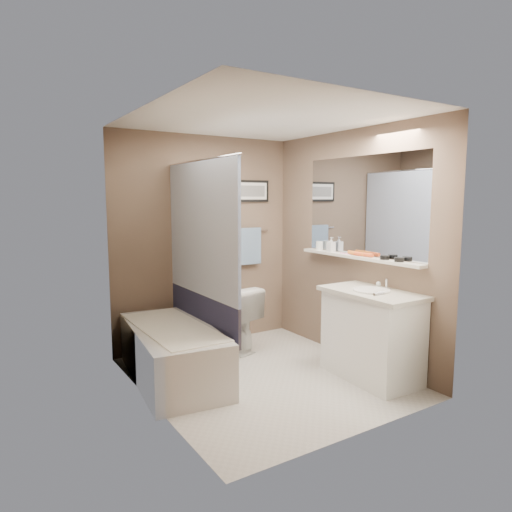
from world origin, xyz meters
TOP-DOWN VIEW (x-y plane):
  - ground at (0.00, 0.00)m, footprint 2.50×2.50m
  - ceiling at (0.00, 0.00)m, footprint 2.20×2.50m
  - wall_back at (0.00, 1.23)m, footprint 2.20×0.04m
  - wall_front at (0.00, -1.23)m, footprint 2.20×0.04m
  - wall_left at (-1.08, 0.00)m, footprint 0.04×2.50m
  - wall_right at (1.08, 0.00)m, footprint 0.04×2.50m
  - tile_surround at (-1.09, 0.50)m, footprint 0.02×1.55m
  - curtain_rod at (-0.40, 0.50)m, footprint 0.02×1.55m
  - curtain_upper at (-0.40, 0.50)m, footprint 0.03×1.45m
  - curtain_lower at (-0.40, 0.50)m, footprint 0.03×1.45m
  - mirror at (1.09, -0.15)m, footprint 0.02×1.60m
  - shelf at (1.04, -0.15)m, footprint 0.12×1.60m
  - towel_bar at (0.55, 1.22)m, footprint 0.60×0.02m
  - towel at (0.55, 1.20)m, footprint 0.34×0.05m
  - art_frame at (0.55, 1.23)m, footprint 0.62×0.02m
  - art_mat at (0.55, 1.22)m, footprint 0.56×0.00m
  - art_image at (0.55, 1.22)m, footprint 0.50×0.00m
  - door at (0.55, -1.24)m, footprint 0.80×0.02m
  - door_handle at (0.22, -1.19)m, footprint 0.10×0.02m
  - bathtub at (-0.75, 0.43)m, footprint 0.87×1.57m
  - tub_rim at (-0.75, 0.43)m, footprint 0.56×1.36m
  - toilet at (0.11, 0.87)m, footprint 0.57×0.79m
  - vanity at (0.85, -0.55)m, footprint 0.54×0.92m
  - countertop at (0.84, -0.55)m, footprint 0.54×0.96m
  - sink_basin at (0.83, -0.55)m, footprint 0.34×0.34m
  - faucet_spout at (1.03, -0.55)m, footprint 0.02×0.02m
  - faucet_knob at (1.03, -0.45)m, footprint 0.05×0.05m
  - candle_bowl_near at (1.04, -0.68)m, footprint 0.09×0.09m
  - candle_bowl_far at (1.04, -0.51)m, footprint 0.09×0.09m
  - hair_brush_front at (1.04, -0.24)m, footprint 0.06×0.22m
  - hair_brush_back at (1.04, -0.13)m, footprint 0.04×0.22m
  - pink_comb at (1.04, 0.02)m, footprint 0.03×0.16m
  - glass_jar at (1.04, 0.45)m, footprint 0.08×0.08m
  - soap_bottle at (1.04, 0.25)m, footprint 0.07×0.07m

SIDE VIEW (x-z plane):
  - ground at x=0.00m, z-range 0.00..0.00m
  - bathtub at x=-0.75m, z-range 0.00..0.50m
  - toilet at x=0.11m, z-range 0.00..0.73m
  - vanity at x=0.85m, z-range 0.00..0.80m
  - tub_rim at x=-0.75m, z-range 0.49..0.51m
  - curtain_lower at x=-0.40m, z-range 0.40..0.76m
  - countertop at x=0.84m, z-range 0.80..0.84m
  - sink_basin at x=0.83m, z-range 0.84..0.86m
  - faucet_knob at x=1.03m, z-range 0.84..0.90m
  - faucet_spout at x=1.03m, z-range 0.84..0.94m
  - tile_surround at x=-1.09m, z-range 0.00..2.00m
  - door at x=0.55m, z-range 0.00..2.00m
  - door_handle at x=0.22m, z-range 0.99..1.01m
  - shelf at x=1.04m, z-range 1.09..1.11m
  - pink_comb at x=1.04m, z-range 1.11..1.12m
  - towel at x=0.55m, z-range 0.90..1.34m
  - candle_bowl_near at x=1.04m, z-range 1.11..1.16m
  - candle_bowl_far at x=1.04m, z-range 1.11..1.16m
  - hair_brush_front at x=1.04m, z-range 1.12..1.16m
  - hair_brush_back at x=1.04m, z-range 1.12..1.16m
  - glass_jar at x=1.04m, z-range 1.11..1.22m
  - soap_bottle at x=1.04m, z-range 1.11..1.27m
  - wall_back at x=0.00m, z-range 0.00..2.40m
  - wall_front at x=0.00m, z-range 0.00..2.40m
  - wall_left at x=-1.08m, z-range 0.00..2.40m
  - wall_right at x=1.08m, z-range 0.00..2.40m
  - towel_bar at x=0.55m, z-range 1.29..1.31m
  - curtain_upper at x=-0.40m, z-range 0.76..2.04m
  - mirror at x=1.09m, z-range 1.12..2.12m
  - art_frame at x=0.55m, z-range 1.65..1.91m
  - art_mat at x=0.55m, z-range 1.68..1.88m
  - art_image at x=0.55m, z-range 1.72..1.84m
  - curtain_rod at x=-0.40m, z-range 2.04..2.06m
  - ceiling at x=0.00m, z-range 2.36..2.40m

